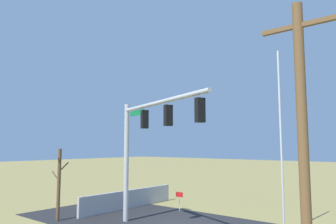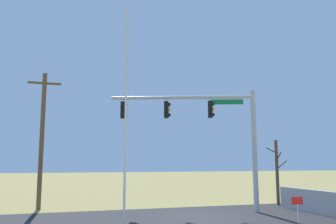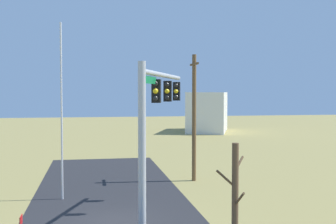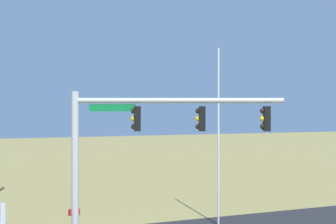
% 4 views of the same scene
% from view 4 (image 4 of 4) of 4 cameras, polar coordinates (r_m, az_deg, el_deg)
% --- Properties ---
extents(signal_mast, '(7.68, 3.09, 6.69)m').
position_cam_4_polar(signal_mast, '(17.01, -3.75, -3.59)').
color(signal_mast, '#B2B5BA').
rests_on(signal_mast, ground_plane).
extents(flagpole, '(0.10, 0.10, 9.19)m').
position_cam_4_polar(flagpole, '(22.96, 6.55, -3.19)').
color(flagpole, silver).
rests_on(flagpole, ground_plane).
extents(open_sign, '(0.56, 0.04, 1.22)m').
position_cam_4_polar(open_sign, '(22.19, -12.04, -12.95)').
color(open_sign, silver).
rests_on(open_sign, ground_plane).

